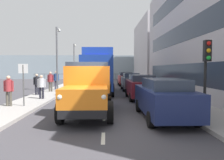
{
  "coord_description": "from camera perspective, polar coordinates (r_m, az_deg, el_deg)",
  "views": [
    {
      "loc": [
        -0.09,
        7.91,
        2.14
      ],
      "look_at": [
        -0.51,
        -6.46,
        1.36
      ],
      "focal_mm": 33.13,
      "sensor_mm": 36.0,
      "label": 1
    }
  ],
  "objects": [
    {
      "name": "pedestrian_couple_b",
      "position": [
        12.31,
        -26.62,
        -2.05
      ],
      "size": [
        0.53,
        0.34,
        1.63
      ],
      "color": "#4C473D",
      "rests_on": "sidewalk_right"
    },
    {
      "name": "ground_plane",
      "position": [
        20.46,
        -1.9,
        -2.9
      ],
      "size": [
        80.0,
        80.0,
        0.0
      ],
      "primitive_type": "plane",
      "color": "#423F44"
    },
    {
      "name": "car_maroon_kerbside_1",
      "position": [
        14.74,
        7.98,
        -1.76
      ],
      "size": [
        1.92,
        4.14,
        1.72
      ],
      "color": "maroon",
      "rests_on": "ground_plane"
    },
    {
      "name": "car_black_oppositeside_0",
      "position": [
        21.69,
        -8.65,
        -0.21
      ],
      "size": [
        1.9,
        3.98,
        1.72
      ],
      "color": "black",
      "rests_on": "ground_plane"
    },
    {
      "name": "sidewalk_right",
      "position": [
        20.98,
        -14.61,
        -2.64
      ],
      "size": [
        2.22,
        42.11,
        0.15
      ],
      "primitive_type": "cube",
      "color": "#9E9993",
      "rests_on": "ground_plane"
    },
    {
      "name": "pedestrian_strolling",
      "position": [
        16.81,
        -20.01,
        -0.66
      ],
      "size": [
        0.53,
        0.34,
        1.6
      ],
      "color": "black",
      "rests_on": "sidewalk_right"
    },
    {
      "name": "street_sign",
      "position": [
        11.97,
        -23.27,
        0.67
      ],
      "size": [
        0.5,
        0.07,
        2.25
      ],
      "color": "#4C4C4C",
      "rests_on": "sidewalk_right"
    },
    {
      "name": "sea_horizon",
      "position": [
        44.4,
        -1.77,
        3.57
      ],
      "size": [
        80.0,
        0.8,
        5.0
      ],
      "primitive_type": "cube",
      "color": "#84939E",
      "rests_on": "ground_plane"
    },
    {
      "name": "traffic_light_near",
      "position": [
        9.72,
        24.65,
        4.8
      ],
      "size": [
        0.28,
        0.41,
        3.2
      ],
      "color": "black",
      "rests_on": "sidewalk_left"
    },
    {
      "name": "road_centreline_markings",
      "position": [
        19.79,
        -1.91,
        -3.09
      ],
      "size": [
        0.12,
        37.28,
        0.01
      ],
      "color": "silver",
      "rests_on": "ground_plane"
    },
    {
      "name": "truck_vintage_orange",
      "position": [
        9.34,
        -6.63,
        -2.81
      ],
      "size": [
        2.17,
        5.64,
        2.43
      ],
      "color": "black",
      "rests_on": "ground_plane"
    },
    {
      "name": "sidewalk_left",
      "position": [
        20.94,
        10.84,
        -2.6
      ],
      "size": [
        2.22,
        42.11,
        0.15
      ],
      "primitive_type": "cube",
      "color": "#9E9993",
      "rests_on": "ground_plane"
    },
    {
      "name": "lamp_post_promenade",
      "position": [
        20.0,
        -14.84,
        7.38
      ],
      "size": [
        0.32,
        1.14,
        5.83
      ],
      "color": "#59595B",
      "rests_on": "sidewalk_right"
    },
    {
      "name": "lamp_post_far",
      "position": [
        30.29,
        -10.36,
        5.68
      ],
      "size": [
        0.32,
        1.14,
        5.57
      ],
      "color": "#59595B",
      "rests_on": "sidewalk_right"
    },
    {
      "name": "pedestrian_couple_a",
      "position": [
        20.75,
        -15.15,
        0.36
      ],
      "size": [
        0.53,
        0.34,
        1.75
      ],
      "color": "#383342",
      "rests_on": "sidewalk_right"
    },
    {
      "name": "car_grey_kerbside_2",
      "position": [
        20.73,
        5.18,
        -0.35
      ],
      "size": [
        1.8,
        4.17,
        1.72
      ],
      "color": "slate",
      "rests_on": "ground_plane"
    },
    {
      "name": "seawall_railing",
      "position": [
        40.82,
        -1.78,
        1.39
      ],
      "size": [
        28.08,
        0.08,
        1.2
      ],
      "color": "#4C5156",
      "rests_on": "ground_plane"
    },
    {
      "name": "pedestrian_near_railing",
      "position": [
        14.48,
        -18.89,
        -1.29
      ],
      "size": [
        0.53,
        0.34,
        1.58
      ],
      "color": "black",
      "rests_on": "sidewalk_right"
    },
    {
      "name": "pedestrian_in_dark_coat",
      "position": [
        18.84,
        -16.62,
        0.04
      ],
      "size": [
        0.53,
        0.34,
        1.73
      ],
      "color": "#4C473D",
      "rests_on": "sidewalk_right"
    },
    {
      "name": "car_red_kerbside_3",
      "position": [
        26.36,
        3.71,
        0.39
      ],
      "size": [
        1.81,
        4.04,
        1.72
      ],
      "color": "#B21E1E",
      "rests_on": "ground_plane"
    },
    {
      "name": "lorry_cargo_blue",
      "position": [
        18.39,
        -3.79,
        2.9
      ],
      "size": [
        2.58,
        8.2,
        3.87
      ],
      "color": "#193899",
      "rests_on": "ground_plane"
    },
    {
      "name": "building_far_block",
      "position": [
        36.28,
        13.52,
        7.6
      ],
      "size": [
        7.58,
        13.58,
        10.07
      ],
      "color": "#B7B2B7",
      "rests_on": "ground_plane"
    },
    {
      "name": "car_navy_kerbside_near",
      "position": [
        9.15,
        14.03,
        -4.79
      ],
      "size": [
        1.9,
        4.53,
        1.72
      ],
      "color": "navy",
      "rests_on": "ground_plane"
    }
  ]
}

